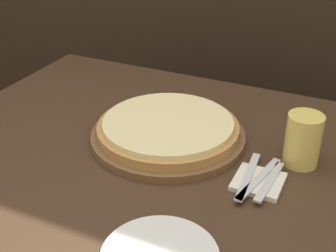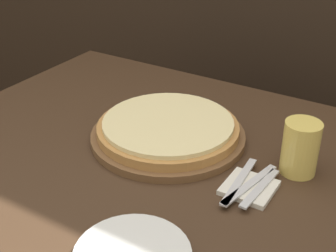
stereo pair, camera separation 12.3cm
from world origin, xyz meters
name	(u,v)px [view 2 (the right image)]	position (x,y,z in m)	size (l,w,h in m)	color
pizza_on_board	(168,131)	(-0.05, 0.07, 0.76)	(0.41, 0.41, 0.06)	brown
beer_glass	(301,146)	(0.29, 0.10, 0.80)	(0.09, 0.09, 0.13)	#E5C65B
napkin_stack	(249,188)	(0.22, -0.03, 0.74)	(0.11, 0.11, 0.01)	silver
fork	(239,181)	(0.20, -0.03, 0.75)	(0.03, 0.20, 0.00)	silver
dinner_knife	(249,185)	(0.22, -0.03, 0.75)	(0.06, 0.20, 0.00)	silver
spoon	(260,188)	(0.25, -0.03, 0.75)	(0.03, 0.17, 0.00)	silver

